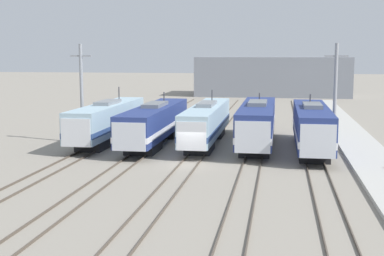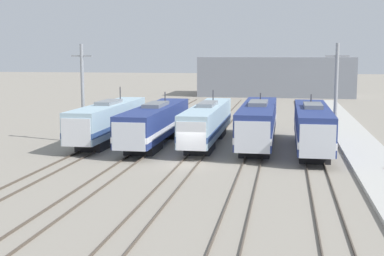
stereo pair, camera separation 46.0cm
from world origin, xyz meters
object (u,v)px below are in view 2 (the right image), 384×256
(locomotive_center_left, at_px, (155,123))
(locomotive_center, at_px, (207,123))
(locomotive_far_right, at_px, (312,128))
(catenary_tower_left, at_px, (83,92))
(locomotive_center_right, at_px, (258,124))
(locomotive_far_left, at_px, (107,121))
(catenary_tower_right, at_px, (336,95))

(locomotive_center_left, xyz_separation_m, locomotive_center, (5.00, 0.88, 0.02))
(locomotive_far_right, distance_m, catenary_tower_left, 22.52)
(locomotive_center, distance_m, locomotive_center_right, 5.02)
(locomotive_far_right, bearing_deg, catenary_tower_left, 176.19)
(locomotive_center_left, distance_m, locomotive_center_right, 10.02)
(locomotive_far_left, height_order, catenary_tower_right, catenary_tower_right)
(locomotive_center, distance_m, locomotive_far_right, 10.33)
(locomotive_far_left, relative_size, catenary_tower_right, 1.80)
(locomotive_center, bearing_deg, locomotive_far_left, -177.50)
(catenary_tower_right, bearing_deg, locomotive_center, 175.01)
(locomotive_center, relative_size, catenary_tower_right, 1.91)
(locomotive_far_left, height_order, locomotive_center_right, locomotive_far_left)
(catenary_tower_right, bearing_deg, locomotive_center_right, 174.96)
(catenary_tower_right, bearing_deg, locomotive_far_left, 178.40)
(locomotive_center_right, relative_size, catenary_tower_right, 1.88)
(locomotive_far_left, bearing_deg, locomotive_center, 2.50)
(locomotive_center_left, relative_size, catenary_tower_left, 1.93)
(locomotive_center_left, xyz_separation_m, catenary_tower_left, (-7.28, -0.18, 2.98))
(catenary_tower_left, height_order, catenary_tower_right, same)
(locomotive_far_right, bearing_deg, locomotive_center, 165.77)
(locomotive_center_left, distance_m, catenary_tower_right, 17.34)
(locomotive_center_right, relative_size, catenary_tower_left, 1.88)
(locomotive_far_left, bearing_deg, catenary_tower_left, -164.88)
(locomotive_far_left, relative_size, locomotive_center_left, 0.93)
(locomotive_center_right, xyz_separation_m, locomotive_far_right, (5.00, -2.11, 0.02))
(locomotive_far_left, height_order, locomotive_center_left, locomotive_far_left)
(locomotive_center_left, height_order, locomotive_center_right, locomotive_center_left)
(locomotive_center, xyz_separation_m, catenary_tower_left, (-12.29, -1.05, 2.96))
(locomotive_far_right, bearing_deg, locomotive_center_left, 173.69)
(locomotive_center_left, distance_m, locomotive_far_right, 15.10)
(catenary_tower_left, bearing_deg, locomotive_center, 4.90)
(locomotive_center_right, xyz_separation_m, catenary_tower_left, (-17.29, -0.62, 2.85))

